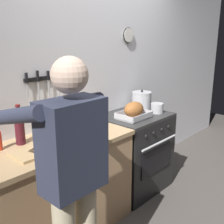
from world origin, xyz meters
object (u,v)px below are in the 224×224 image
stock_pot (142,100)px  saucepan (157,108)px  stove (134,152)px  person_cook (71,174)px  roasting_pan (134,111)px  bottle_wine_red (20,128)px  cutting_board (37,151)px

stock_pot → saucepan: stock_pot is taller
stove → person_cook: (-1.41, -0.63, 0.50)m
roasting_pan → bottle_wine_red: size_ratio=1.06×
stove → person_cook: size_ratio=0.54×
person_cook → roasting_pan: person_cook is taller
stock_pot → cutting_board: 1.61m
saucepan → cutting_board: bearing=178.4°
person_cook → roasting_pan: 1.42m
stove → cutting_board: size_ratio=2.50×
roasting_pan → stock_pot: stock_pot is taller
stock_pot → saucepan: bearing=-100.2°
roasting_pan → cutting_board: roasting_pan is taller
cutting_board → stove: bearing=4.0°
stock_pot → cutting_board: size_ratio=0.65×
stove → person_cook: 1.62m
stock_pot → bottle_wine_red: bottle_wine_red is taller
person_cook → stock_pot: bearing=-72.8°
saucepan → bottle_wine_red: 1.57m
person_cook → saucepan: 1.72m
stove → person_cook: person_cook is taller
stove → bottle_wine_red: size_ratio=2.70×
roasting_pan → stock_pot: size_ratio=1.51×
person_cook → saucepan: person_cook is taller
roasting_pan → saucepan: size_ratio=2.48×
saucepan → bottle_wine_red: bearing=169.5°
cutting_board → roasting_pan: bearing=1.0°
stock_pot → bottle_wine_red: 1.59m
stove → saucepan: 0.57m
bottle_wine_red → cutting_board: bearing=-92.0°
stove → roasting_pan: roasting_pan is taller
person_cook → bottle_wine_red: 0.79m
bottle_wine_red → saucepan: bearing=-10.5°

